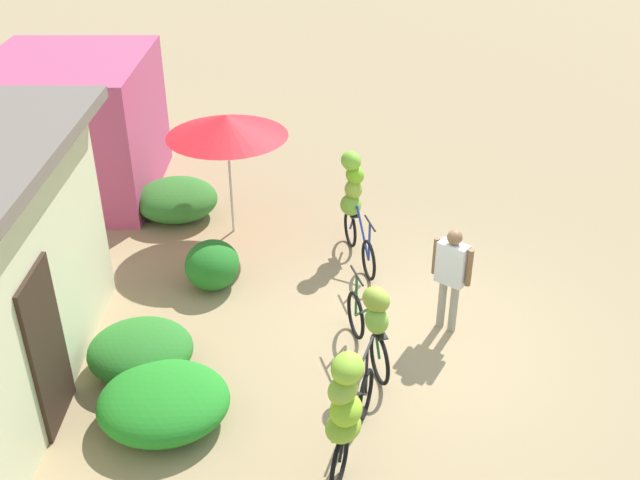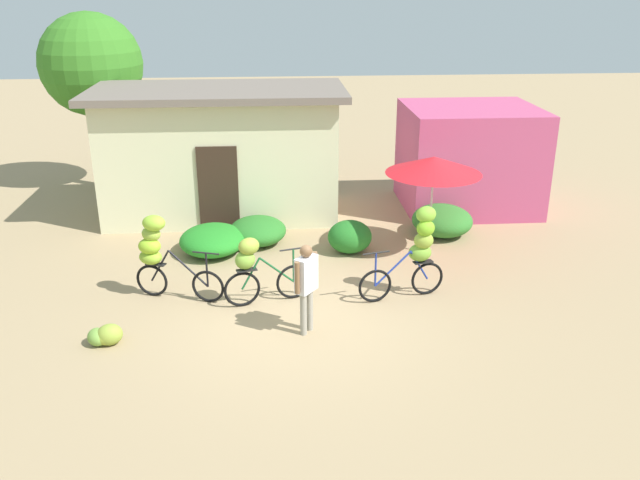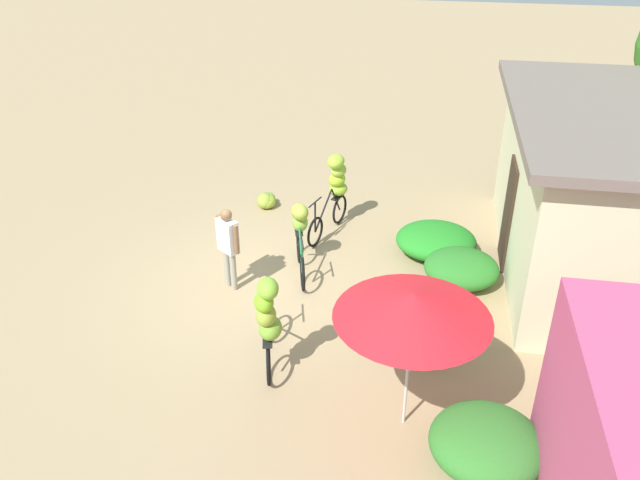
{
  "view_description": "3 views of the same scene",
  "coord_description": "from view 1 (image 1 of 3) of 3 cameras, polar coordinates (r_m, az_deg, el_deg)",
  "views": [
    {
      "loc": [
        -8.01,
        1.29,
        6.14
      ],
      "look_at": [
        1.05,
        1.26,
        0.94
      ],
      "focal_mm": 41.18,
      "sensor_mm": 36.0,
      "label": 1
    },
    {
      "loc": [
        -0.28,
        -10.13,
        5.46
      ],
      "look_at": [
        0.6,
        1.62,
        0.79
      ],
      "focal_mm": 37.32,
      "sensor_mm": 36.0,
      "label": 2
    },
    {
      "loc": [
        9.54,
        2.71,
        6.5
      ],
      "look_at": [
        0.46,
        1.16,
        1.26
      ],
      "focal_mm": 36.64,
      "sensor_mm": 36.0,
      "label": 3
    }
  ],
  "objects": [
    {
      "name": "ground_plane",
      "position": [
        10.17,
        7.2,
        -7.52
      ],
      "size": [
        60.0,
        60.0,
        0.0
      ],
      "primitive_type": "plane",
      "color": "tan"
    },
    {
      "name": "hedge_bush_front_left",
      "position": [
        8.88,
        -12.05,
        -12.2
      ],
      "size": [
        1.4,
        1.54,
        0.56
      ],
      "primitive_type": "ellipsoid",
      "color": "#248424",
      "rests_on": "ground"
    },
    {
      "name": "bicycle_leftmost",
      "position": [
        7.69,
        2.12,
        -12.75
      ],
      "size": [
        1.64,
        0.68,
        1.59
      ],
      "color": "black",
      "rests_on": "ground"
    },
    {
      "name": "hedge_bush_mid",
      "position": [
        11.09,
        -8.38,
        -1.92
      ],
      "size": [
        0.93,
        0.81,
        0.71
      ],
      "primitive_type": "ellipsoid",
      "color": "#247124",
      "rests_on": "ground"
    },
    {
      "name": "hedge_bush_front_right",
      "position": [
        9.68,
        -13.77,
        -8.34
      ],
      "size": [
        1.25,
        1.34,
        0.58
      ],
      "primitive_type": "ellipsoid",
      "color": "#2B7527",
      "rests_on": "ground"
    },
    {
      "name": "bicycle_near_pile",
      "position": [
        9.19,
        4.1,
        -6.23
      ],
      "size": [
        1.57,
        0.53,
        1.27
      ],
      "color": "black",
      "rests_on": "ground"
    },
    {
      "name": "bicycle_center_loaded",
      "position": [
        11.54,
        2.65,
        3.22
      ],
      "size": [
        1.63,
        0.56,
        1.71
      ],
      "color": "black",
      "rests_on": "ground"
    },
    {
      "name": "hedge_bush_by_door",
      "position": [
        13.16,
        -11.08,
        3.11
      ],
      "size": [
        1.36,
        1.43,
        0.67
      ],
      "primitive_type": "ellipsoid",
      "color": "#31782B",
      "rests_on": "ground"
    },
    {
      "name": "market_umbrella",
      "position": [
        11.88,
        -7.27,
        8.81
      ],
      "size": [
        1.96,
        1.96,
        2.09
      ],
      "color": "beige",
      "rests_on": "ground"
    },
    {
      "name": "person_vendor",
      "position": [
        9.89,
        10.17,
        -2.34
      ],
      "size": [
        0.4,
        0.48,
        1.55
      ],
      "color": "gray",
      "rests_on": "ground"
    },
    {
      "name": "shop_pink",
      "position": [
        14.26,
        -18.58,
        8.32
      ],
      "size": [
        3.2,
        2.8,
        2.53
      ],
      "primitive_type": "cube",
      "color": "#BF4974",
      "rests_on": "ground"
    }
  ]
}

